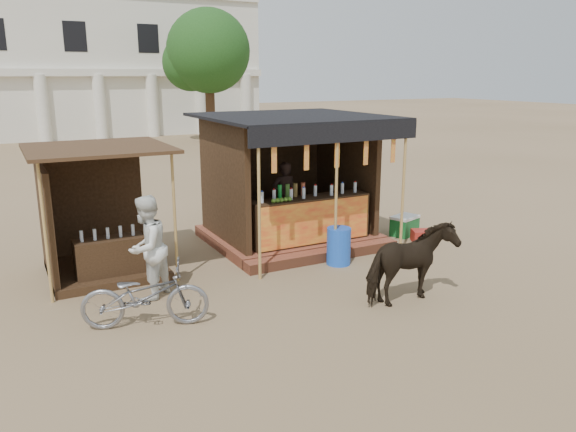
# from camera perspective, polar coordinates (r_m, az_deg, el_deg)

# --- Properties ---
(ground) EXTENTS (120.00, 120.00, 0.00)m
(ground) POSITION_cam_1_polar(r_m,az_deg,el_deg) (9.27, 4.67, -8.78)
(ground) COLOR #846B4C
(ground) RESTS_ON ground
(main_stall) EXTENTS (3.60, 3.61, 2.78)m
(main_stall) POSITION_cam_1_polar(r_m,az_deg,el_deg) (12.21, 0.30, 1.97)
(main_stall) COLOR brown
(main_stall) RESTS_ON ground
(secondary_stall) EXTENTS (2.40, 2.40, 2.38)m
(secondary_stall) POSITION_cam_1_polar(r_m,az_deg,el_deg) (10.87, -19.16, -1.31)
(secondary_stall) COLOR #3D2616
(secondary_stall) RESTS_ON ground
(cow) EXTENTS (1.60, 0.82, 1.31)m
(cow) POSITION_cam_1_polar(r_m,az_deg,el_deg) (9.24, 12.39, -4.80)
(cow) COLOR black
(cow) RESTS_ON ground
(motorbike) EXTENTS (1.94, 1.20, 0.96)m
(motorbike) POSITION_cam_1_polar(r_m,az_deg,el_deg) (8.50, -14.32, -7.85)
(motorbike) COLOR gray
(motorbike) RESTS_ON ground
(bystander) EXTENTS (1.06, 1.05, 1.73)m
(bystander) POSITION_cam_1_polar(r_m,az_deg,el_deg) (9.44, -14.16, -3.15)
(bystander) COLOR silver
(bystander) RESTS_ON ground
(blue_barrel) EXTENTS (0.57, 0.57, 0.73)m
(blue_barrel) POSITION_cam_1_polar(r_m,az_deg,el_deg) (10.97, 5.17, -3.06)
(blue_barrel) COLOR blue
(blue_barrel) RESTS_ON ground
(red_crate) EXTENTS (0.54, 0.51, 0.26)m
(red_crate) POSITION_cam_1_polar(r_m,az_deg,el_deg) (12.78, 13.44, -1.99)
(red_crate) COLOR maroon
(red_crate) RESTS_ON ground
(cooler) EXTENTS (0.75, 0.63, 0.46)m
(cooler) POSITION_cam_1_polar(r_m,az_deg,el_deg) (13.19, 11.75, -0.94)
(cooler) COLOR #16652A
(cooler) RESTS_ON ground
(background_building) EXTENTS (26.00, 7.45, 8.18)m
(background_building) POSITION_cam_1_polar(r_m,az_deg,el_deg) (37.21, -24.45, 13.56)
(background_building) COLOR silver
(background_building) RESTS_ON ground
(tree) EXTENTS (4.50, 4.40, 7.00)m
(tree) POSITION_cam_1_polar(r_m,az_deg,el_deg) (31.13, -8.51, 15.95)
(tree) COLOR #382314
(tree) RESTS_ON ground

